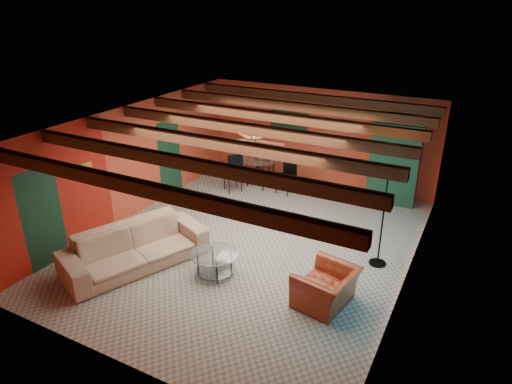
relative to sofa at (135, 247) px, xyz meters
The scene contains 11 objects.
room 3.21m from the sofa, 49.88° to the left, with size 6.52×8.01×2.71m.
sofa is the anchor object (origin of this frame).
armchair 3.83m from the sofa, ahead, with size 1.04×0.91×0.67m, color maroon.
coffee_table 1.64m from the sofa, 15.92° to the left, with size 0.91×0.91×0.46m, color silver, non-canonical shape.
dining_table 4.85m from the sofa, 86.16° to the left, with size 2.16×2.16×1.12m, color silver, non-canonical shape.
armoire 6.77m from the sofa, 55.25° to the left, with size 1.17×0.58×2.06m, color maroon.
floor_lamp 4.91m from the sofa, 28.12° to the left, with size 0.43×0.43×2.09m, color black, non-canonical shape.
ceiling_fan 3.14m from the sofa, 48.22° to the left, with size 1.50×1.50×0.44m, color #472614, non-canonical shape.
painting 5.98m from the sofa, 82.70° to the left, with size 1.05×0.03×0.65m, color black.
potted_plant 7.01m from the sofa, 55.25° to the left, with size 0.47×0.41×0.53m, color #26661E.
vase 4.91m from the sofa, 86.16° to the left, with size 0.17×0.17×0.18m, color orange.
Camera 1 is at (4.11, -7.64, 5.03)m, focal length 31.84 mm.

